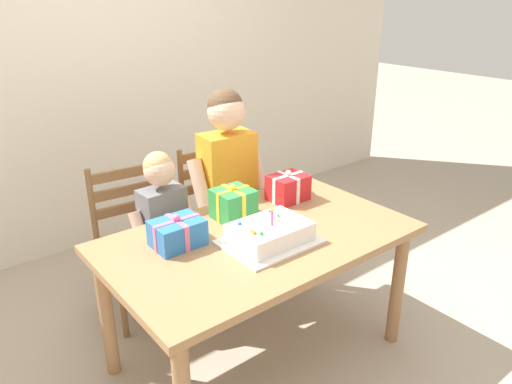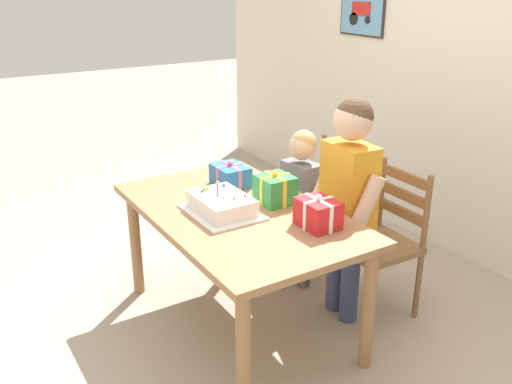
# 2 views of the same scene
# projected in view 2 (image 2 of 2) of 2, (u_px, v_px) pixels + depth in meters

# --- Properties ---
(ground_plane) EXTENTS (20.00, 20.00, 0.00)m
(ground_plane) POSITION_uv_depth(u_px,v_px,m) (240.00, 324.00, 3.36)
(ground_plane) COLOR tan
(back_wall) EXTENTS (6.40, 0.11, 2.60)m
(back_wall) POSITION_uv_depth(u_px,v_px,m) (474.00, 78.00, 3.82)
(back_wall) COLOR silver
(back_wall) RESTS_ON ground
(dining_table) EXTENTS (1.52, 0.91, 0.75)m
(dining_table) POSITION_uv_depth(u_px,v_px,m) (239.00, 226.00, 3.12)
(dining_table) COLOR #9E7047
(dining_table) RESTS_ON ground
(birthday_cake) EXTENTS (0.44, 0.34, 0.19)m
(birthday_cake) POSITION_uv_depth(u_px,v_px,m) (222.00, 205.00, 3.03)
(birthday_cake) COLOR white
(birthday_cake) RESTS_ON dining_table
(gift_box_red_large) EXTENTS (0.20, 0.19, 0.20)m
(gift_box_red_large) POSITION_uv_depth(u_px,v_px,m) (275.00, 189.00, 3.16)
(gift_box_red_large) COLOR #2D8E42
(gift_box_red_large) RESTS_ON dining_table
(gift_box_beside_cake) EXTENTS (0.24, 0.18, 0.16)m
(gift_box_beside_cake) POSITION_uv_depth(u_px,v_px,m) (230.00, 175.00, 3.43)
(gift_box_beside_cake) COLOR #286BB7
(gift_box_beside_cake) RESTS_ON dining_table
(gift_box_corner_small) EXTENTS (0.22, 0.18, 0.18)m
(gift_box_corner_small) POSITION_uv_depth(u_px,v_px,m) (318.00, 213.00, 2.86)
(gift_box_corner_small) COLOR red
(gift_box_corner_small) RESTS_ON dining_table
(chair_left) EXTENTS (0.45, 0.45, 0.92)m
(chair_left) POSITION_uv_depth(u_px,v_px,m) (319.00, 208.00, 3.83)
(chair_left) COLOR brown
(chair_left) RESTS_ON ground
(chair_right) EXTENTS (0.43, 0.43, 0.92)m
(chair_right) POSITION_uv_depth(u_px,v_px,m) (381.00, 241.00, 3.35)
(chair_right) COLOR brown
(chair_right) RESTS_ON ground
(child_older) EXTENTS (0.50, 0.29, 1.35)m
(child_older) POSITION_uv_depth(u_px,v_px,m) (348.00, 189.00, 3.17)
(child_older) COLOR #38426B
(child_older) RESTS_ON ground
(child_younger) EXTENTS (0.39, 0.23, 1.07)m
(child_younger) POSITION_uv_depth(u_px,v_px,m) (301.00, 194.00, 3.59)
(child_younger) COLOR #38426B
(child_younger) RESTS_ON ground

